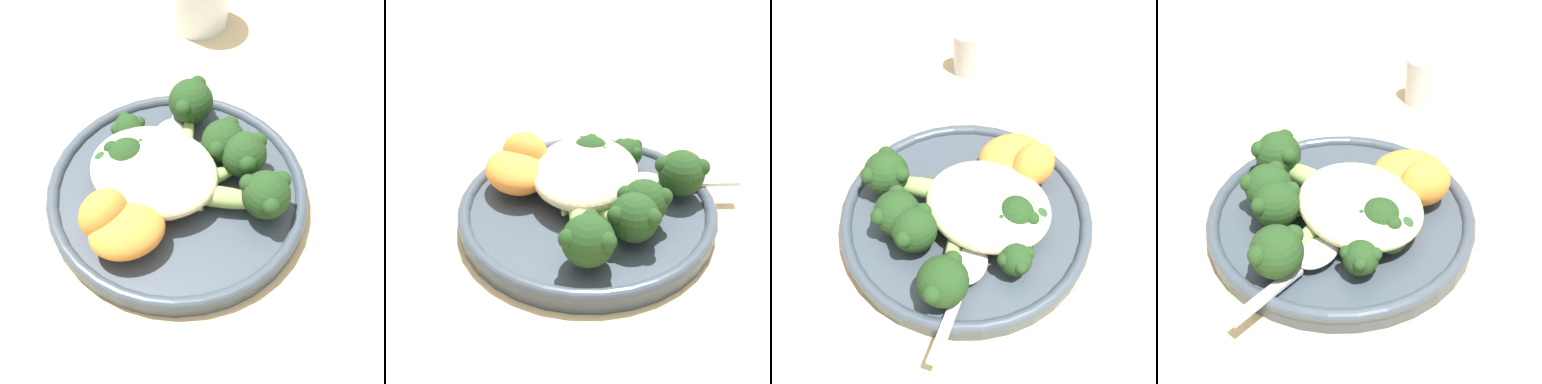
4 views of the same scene
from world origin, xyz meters
The scene contains 15 objects.
ground_plane centered at (0.00, 0.00, 0.00)m, with size 4.00×4.00×0.00m, color #D6B784.
plate centered at (0.01, 0.01, 0.01)m, with size 0.24×0.24×0.02m.
quinoa_mound centered at (-0.01, 0.01, 0.04)m, with size 0.12×0.10×0.04m, color beige.
broccoli_stalk_0 centered at (0.09, 0.02, 0.04)m, with size 0.10×0.05×0.04m.
broccoli_stalk_1 centered at (0.06, 0.05, 0.04)m, with size 0.08×0.09×0.04m.
broccoli_stalk_2 centered at (0.04, 0.06, 0.04)m, with size 0.05×0.12×0.04m.
broccoli_stalk_3 centered at (-0.01, 0.09, 0.04)m, with size 0.06×0.13×0.04m.
broccoli_stalk_4 centered at (-0.03, 0.03, 0.03)m, with size 0.11×0.08×0.03m.
broccoli_stalk_5 centered at (-0.03, 0.01, 0.04)m, with size 0.11×0.04×0.04m.
sweet_potato_chunk_0 centered at (0.01, -0.01, 0.04)m, with size 0.05×0.04×0.03m, color orange.
sweet_potato_chunk_1 centered at (0.00, -0.06, 0.04)m, with size 0.07×0.05×0.03m, color orange.
sweet_potato_chunk_2 centered at (-0.02, -0.05, 0.04)m, with size 0.05×0.04×0.04m, color orange.
kale_tuft centered at (-0.04, 0.01, 0.04)m, with size 0.04×0.04×0.03m.
spoon centered at (-0.02, 0.07, 0.03)m, with size 0.04×0.12×0.01m.
salt_shaker centered at (0.12, -0.20, 0.04)m, with size 0.03×0.03×0.07m.
Camera 4 is at (-0.32, 0.29, 0.40)m, focal length 60.00 mm.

